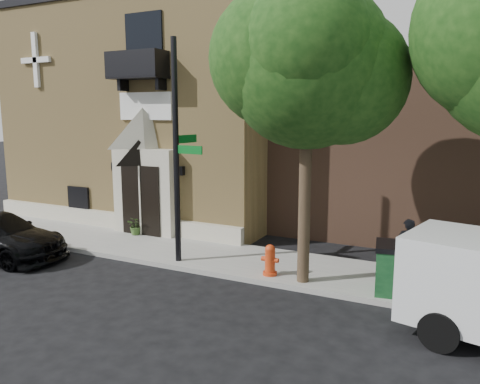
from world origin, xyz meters
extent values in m
plane|color=black|center=(0.00, 0.00, 0.00)|extent=(120.00, 120.00, 0.00)
cube|color=gray|center=(1.00, 1.50, 0.07)|extent=(42.00, 3.00, 0.15)
cube|color=tan|center=(-3.00, 8.00, 4.50)|extent=(12.00, 10.00, 9.00)
cube|color=black|center=(-3.00, 8.00, 9.15)|extent=(12.20, 10.20, 0.30)
cube|color=beige|center=(-3.00, 2.88, 0.45)|extent=(12.00, 0.30, 0.60)
cube|color=beige|center=(-1.00, 2.75, 1.75)|extent=(2.60, 0.55, 3.20)
pyramid|color=beige|center=(-1.00, 2.75, 4.10)|extent=(2.60, 0.55, 1.50)
cube|color=black|center=(-1.00, 2.46, 1.45)|extent=(1.70, 0.06, 2.60)
cube|color=beige|center=(-1.00, 2.42, 1.45)|extent=(0.06, 0.04, 2.60)
cube|color=white|center=(-1.00, 2.94, 4.90)|extent=(2.30, 0.10, 1.00)
cube|color=black|center=(-1.00, 2.55, 5.90)|extent=(2.20, 0.90, 0.10)
cube|color=black|center=(-1.00, 2.12, 6.35)|extent=(2.20, 0.06, 0.90)
cube|color=black|center=(-2.05, 2.55, 6.35)|extent=(0.06, 0.90, 0.90)
cube|color=black|center=(0.05, 2.55, 6.35)|extent=(0.06, 0.90, 0.90)
cube|color=black|center=(-1.00, 2.97, 7.10)|extent=(1.60, 0.08, 2.20)
cube|color=white|center=(-6.50, 2.92, 6.80)|extent=(0.22, 0.14, 2.20)
cube|color=white|center=(-6.50, 2.92, 6.80)|extent=(1.60, 0.14, 0.22)
cube|color=black|center=(-4.60, 2.95, 1.15)|extent=(1.10, 0.10, 1.00)
cube|color=#FF5A2B|center=(-4.60, 2.98, 1.15)|extent=(0.85, 0.06, 0.75)
cube|color=black|center=(-2.55, 2.88, 2.60)|extent=(0.18, 0.18, 0.32)
cube|color=black|center=(0.55, 2.88, 2.60)|extent=(0.18, 0.18, 0.32)
cylinder|color=#38281C|center=(6.00, 0.45, 2.25)|extent=(0.32, 0.32, 4.20)
sphere|color=#13370F|center=(6.00, 0.45, 5.82)|extent=(4.20, 4.20, 4.20)
sphere|color=#13370F|center=(6.80, 0.75, 5.52)|extent=(3.36, 3.36, 3.36)
sphere|color=#13370F|center=(5.30, 0.25, 6.02)|extent=(3.57, 3.57, 3.57)
sphere|color=#13370F|center=(6.20, -0.25, 6.22)|extent=(3.15, 3.15, 3.15)
cylinder|color=black|center=(9.54, -1.70, 0.40)|extent=(0.84, 0.44, 0.80)
cylinder|color=black|center=(10.00, 0.26, 0.40)|extent=(0.84, 0.44, 0.80)
cylinder|color=black|center=(1.97, 0.47, 3.48)|extent=(0.18, 0.18, 6.66)
cube|color=#06601B|center=(2.46, 0.41, 3.59)|extent=(0.94, 0.15, 0.24)
cube|color=#06601B|center=(2.02, 0.97, 3.87)|extent=(0.15, 0.94, 0.24)
cylinder|color=#BC3612|center=(5.01, 0.51, 0.19)|extent=(0.40, 0.40, 0.09)
cylinder|color=#BC3612|center=(5.01, 0.51, 0.55)|extent=(0.29, 0.29, 0.61)
sphere|color=#BC3612|center=(5.01, 0.51, 0.89)|extent=(0.29, 0.29, 0.29)
cylinder|color=#BC3612|center=(5.01, 0.51, 0.60)|extent=(0.50, 0.13, 0.13)
cube|color=#0E3619|center=(8.81, 0.79, 0.72)|extent=(2.02, 1.33, 1.15)
cube|color=black|center=(8.81, 0.79, 1.35)|extent=(2.08, 1.39, 0.13)
imported|color=#416429|center=(-1.17, 2.36, 0.49)|extent=(0.64, 0.57, 0.69)
imported|color=black|center=(8.45, 2.09, 0.97)|extent=(0.70, 0.60, 1.64)
imported|color=black|center=(10.04, 2.10, 0.98)|extent=(0.87, 0.98, 1.66)
camera|label=1|loc=(9.83, -11.15, 4.65)|focal=35.00mm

